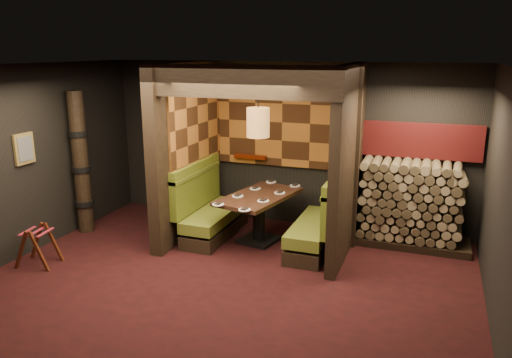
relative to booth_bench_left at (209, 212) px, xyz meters
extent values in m
cube|color=black|center=(0.96, -1.65, -0.41)|extent=(6.50, 5.50, 0.02)
cube|color=black|center=(0.96, -1.65, 2.46)|extent=(6.50, 5.50, 0.02)
cube|color=black|center=(0.96, 1.11, 1.02)|extent=(6.50, 0.02, 2.85)
cube|color=black|center=(0.96, -4.41, 1.02)|extent=(6.50, 0.02, 2.85)
cube|color=black|center=(-2.30, -1.65, 1.02)|extent=(0.02, 5.50, 2.85)
cube|color=black|center=(4.22, -1.65, 1.02)|extent=(0.02, 5.50, 2.85)
cube|color=black|center=(-0.39, 0.00, 1.02)|extent=(0.20, 2.20, 2.85)
cube|color=black|center=(2.26, 0.05, 1.02)|extent=(0.15, 2.10, 2.85)
cube|color=black|center=(0.94, -0.95, 2.23)|extent=(2.85, 0.18, 0.44)
cube|color=#9B5921|center=(0.94, 1.06, 1.42)|extent=(2.40, 0.06, 1.55)
cube|color=#9B5921|center=(-0.27, 0.17, 1.45)|extent=(0.04, 1.85, 1.45)
cube|color=#521404|center=(0.36, 1.00, 0.78)|extent=(0.60, 0.12, 0.07)
cube|color=black|center=(0.11, 0.00, -0.29)|extent=(0.55, 1.60, 0.22)
cube|color=#5A641F|center=(0.11, 0.00, -0.04)|extent=(0.55, 1.60, 0.18)
cube|color=#426418|center=(-0.23, 0.00, 0.35)|extent=(0.12, 1.60, 0.78)
cube|color=#5A641F|center=(-0.23, 0.00, 0.70)|extent=(0.15, 1.60, 0.06)
cube|color=black|center=(1.79, 0.00, -0.29)|extent=(0.55, 1.60, 0.22)
cube|color=#5A641F|center=(1.79, 0.00, -0.04)|extent=(0.55, 1.60, 0.18)
cube|color=#426418|center=(2.12, 0.00, 0.35)|extent=(0.12, 1.60, 0.78)
cube|color=#5A641F|center=(2.12, 0.00, 0.70)|extent=(0.15, 1.60, 0.06)
cube|color=black|center=(0.88, 0.01, -0.37)|extent=(0.65, 0.65, 0.06)
cylinder|color=black|center=(0.88, 0.01, -0.03)|extent=(0.20, 0.20, 0.73)
cube|color=#3D2619|center=(0.88, 0.01, 0.36)|extent=(1.12, 1.64, 0.06)
cylinder|color=white|center=(0.49, -0.70, 0.40)|extent=(0.18, 0.18, 0.01)
cube|color=black|center=(0.49, -0.70, 0.42)|extent=(0.09, 0.12, 0.02)
cylinder|color=white|center=(0.95, -0.80, 0.40)|extent=(0.18, 0.18, 0.01)
cube|color=black|center=(0.95, -0.80, 0.42)|extent=(0.09, 0.12, 0.02)
cylinder|color=white|center=(0.60, -0.20, 0.40)|extent=(0.18, 0.18, 0.01)
cube|color=black|center=(0.60, -0.20, 0.42)|extent=(0.09, 0.12, 0.02)
cylinder|color=white|center=(1.06, -0.30, 0.40)|extent=(0.18, 0.18, 0.01)
cube|color=black|center=(1.06, -0.30, 0.42)|extent=(0.09, 0.12, 0.02)
cylinder|color=white|center=(0.71, 0.31, 0.40)|extent=(0.18, 0.18, 0.01)
cube|color=black|center=(0.71, 0.31, 0.42)|extent=(0.09, 0.12, 0.02)
cylinder|color=white|center=(1.17, 0.21, 0.40)|extent=(0.18, 0.18, 0.01)
cube|color=black|center=(1.17, 0.21, 0.42)|extent=(0.09, 0.12, 0.02)
cylinder|color=white|center=(0.82, 0.81, 0.40)|extent=(0.18, 0.18, 0.01)
cube|color=black|center=(0.82, 0.81, 0.42)|extent=(0.09, 0.12, 0.02)
cylinder|color=white|center=(1.28, 0.71, 0.40)|extent=(0.18, 0.18, 0.01)
cube|color=black|center=(1.28, 0.71, 0.42)|extent=(0.09, 0.12, 0.02)
cylinder|color=#A06C33|center=(0.88, -0.04, 1.56)|extent=(0.35, 0.35, 0.45)
sphere|color=#FFC672|center=(0.88, -0.04, 1.56)|extent=(0.18, 0.18, 0.18)
cylinder|color=black|center=(0.88, -0.04, 2.12)|extent=(0.02, 0.02, 0.66)
cube|color=olive|center=(-2.26, -1.55, 1.22)|extent=(0.04, 0.36, 0.46)
cube|color=#3F3F3F|center=(-2.23, -1.55, 1.22)|extent=(0.01, 0.27, 0.36)
cube|color=#421A0C|center=(-1.94, -2.14, -0.13)|extent=(0.29, 0.08, 0.62)
cube|color=#421A0C|center=(-1.65, -2.09, -0.13)|extent=(0.29, 0.08, 0.62)
cube|color=#421A0C|center=(-2.00, -1.78, -0.13)|extent=(0.29, 0.08, 0.62)
cube|color=#421A0C|center=(-1.71, -1.73, -0.13)|extent=(0.29, 0.08, 0.62)
cube|color=maroon|center=(-1.97, -1.96, 0.10)|extent=(0.10, 0.38, 0.01)
cube|color=maroon|center=(-1.83, -1.94, 0.10)|extent=(0.10, 0.38, 0.01)
cube|color=maroon|center=(-1.68, -1.91, 0.10)|extent=(0.10, 0.38, 0.01)
cylinder|color=black|center=(-2.09, -0.55, 0.80)|extent=(0.26, 0.26, 2.40)
cylinder|color=black|center=(-2.09, -0.55, 0.10)|extent=(0.31, 0.31, 0.09)
cylinder|color=black|center=(-2.09, -0.55, 0.70)|extent=(0.31, 0.31, 0.09)
cylinder|color=black|center=(-2.09, -0.55, 1.30)|extent=(0.31, 0.31, 0.09)
cube|color=black|center=(3.25, 0.70, -0.34)|extent=(1.73, 0.70, 0.12)
cube|color=brown|center=(3.25, 0.70, 0.34)|extent=(1.73, 0.70, 1.24)
cube|color=maroon|center=(3.25, 1.03, 1.24)|extent=(1.83, 0.10, 0.56)
cube|color=black|center=(2.35, 0.31, 1.02)|extent=(0.08, 0.08, 2.85)
camera|label=1|loc=(3.46, -7.17, 2.65)|focal=35.00mm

